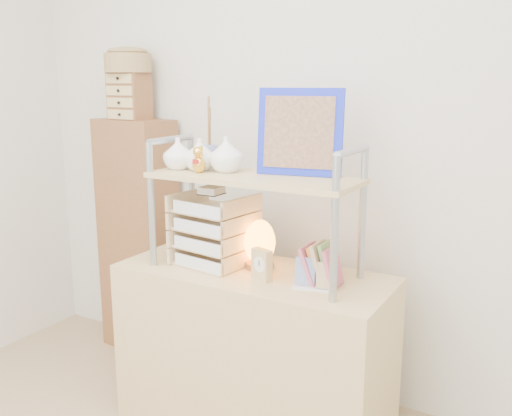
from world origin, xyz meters
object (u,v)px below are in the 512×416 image
Objects in this scene: cabinet at (139,238)px; letter_tray at (213,234)px; salt_lamp at (260,244)px; desk at (254,351)px.

cabinet is 3.80× the size of letter_tray.
letter_tray is at bearing -164.71° from salt_lamp.
cabinet is 1.05m from salt_lamp.
salt_lamp is (0.00, 0.05, 0.49)m from desk.
salt_lamp reaches higher than desk.
cabinet reaches higher than letter_tray.
letter_tray is 1.63× the size of salt_lamp.
salt_lamp is (0.21, 0.06, -0.03)m from letter_tray.
letter_tray reaches higher than salt_lamp.
cabinet reaches higher than salt_lamp.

